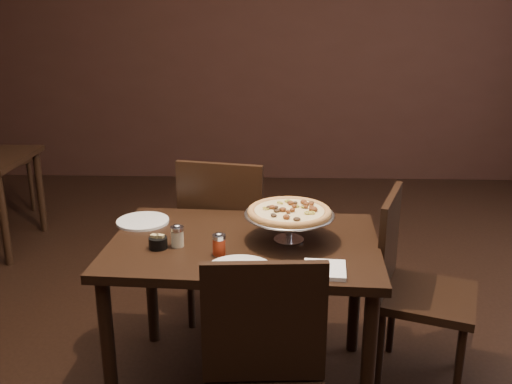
{
  "coord_description": "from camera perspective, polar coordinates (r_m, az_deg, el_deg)",
  "views": [
    {
      "loc": [
        0.12,
        -2.18,
        1.69
      ],
      "look_at": [
        0.03,
        0.15,
        0.93
      ],
      "focal_mm": 40.0,
      "sensor_mm": 36.0,
      "label": 1
    }
  ],
  "objects": [
    {
      "name": "room",
      "position": [
        2.22,
        0.61,
        10.62
      ],
      "size": [
        6.04,
        7.04,
        2.84
      ],
      "color": "black",
      "rests_on": "ground"
    },
    {
      "name": "plate_left",
      "position": [
        2.73,
        -11.26,
        -2.89
      ],
      "size": [
        0.24,
        0.24,
        0.01
      ],
      "primitive_type": "cylinder",
      "color": "white",
      "rests_on": "dining_table"
    },
    {
      "name": "dining_table",
      "position": [
        2.51,
        -1.19,
        -6.94
      ],
      "size": [
        1.2,
        0.83,
        0.72
      ],
      "rotation": [
        0.0,
        0.0,
        -0.05
      ],
      "color": "black",
      "rests_on": "ground"
    },
    {
      "name": "chair_far",
      "position": [
        3.07,
        -2.89,
        -4.35
      ],
      "size": [
        0.53,
        0.53,
        0.96
      ],
      "rotation": [
        0.0,
        0.0,
        2.94
      ],
      "color": "black",
      "rests_on": "ground"
    },
    {
      "name": "serving_spatula",
      "position": [
        2.43,
        2.67,
        -2.2
      ],
      "size": [
        0.17,
        0.17,
        0.02
      ],
      "rotation": [
        0.0,
        0.0,
        -0.9
      ],
      "color": "#BABAC1",
      "rests_on": "pizza_stand"
    },
    {
      "name": "plate_near",
      "position": [
        2.2,
        -1.65,
        -7.84
      ],
      "size": [
        0.27,
        0.27,
        0.01
      ],
      "primitive_type": "cylinder",
      "color": "white",
      "rests_on": "dining_table"
    },
    {
      "name": "parmesan_shaker",
      "position": [
        2.43,
        -7.88,
        -4.37
      ],
      "size": [
        0.06,
        0.06,
        0.1
      ],
      "color": "beige",
      "rests_on": "dining_table"
    },
    {
      "name": "pepper_flake_shaker",
      "position": [
        2.33,
        -3.72,
        -5.22
      ],
      "size": [
        0.06,
        0.06,
        0.1
      ],
      "color": "maroon",
      "rests_on": "dining_table"
    },
    {
      "name": "chair_side",
      "position": [
        2.73,
        15.35,
        -8.68
      ],
      "size": [
        0.54,
        0.54,
        0.9
      ],
      "rotation": [
        0.0,
        0.0,
        1.23
      ],
      "color": "black",
      "rests_on": "ground"
    },
    {
      "name": "packet_caddy",
      "position": [
        2.43,
        -9.77,
        -4.98
      ],
      "size": [
        0.08,
        0.08,
        0.06
      ],
      "rotation": [
        0.0,
        0.0,
        -0.28
      ],
      "color": "black",
      "rests_on": "dining_table"
    },
    {
      "name": "pizza_stand",
      "position": [
        2.44,
        3.34,
        -2.03
      ],
      "size": [
        0.39,
        0.39,
        0.16
      ],
      "color": "#BABAC1",
      "rests_on": "dining_table"
    },
    {
      "name": "napkin_stack",
      "position": [
        2.21,
        6.88,
        -7.71
      ],
      "size": [
        0.17,
        0.17,
        0.02
      ],
      "primitive_type": "cube",
      "rotation": [
        0.0,
        0.0,
        -0.08
      ],
      "color": "white",
      "rests_on": "dining_table"
    }
  ]
}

